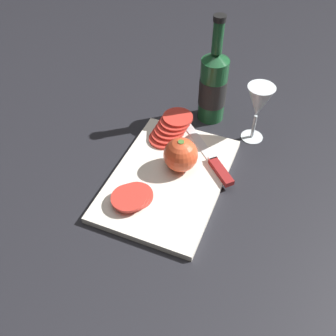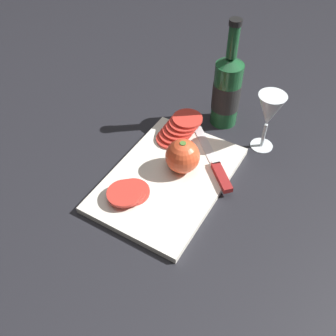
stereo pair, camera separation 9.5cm
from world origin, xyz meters
name	(u,v)px [view 2 (the right image)]	position (x,y,z in m)	size (l,w,h in m)	color
ground_plane	(191,171)	(0.00, 0.00, 0.00)	(3.00, 3.00, 0.00)	black
cutting_board	(168,179)	(0.06, -0.03, 0.01)	(0.38, 0.26, 0.02)	silver
wine_bottle	(227,90)	(-0.23, -0.02, 0.11)	(0.08, 0.08, 0.31)	#194C28
wine_glass	(269,112)	(-0.18, 0.12, 0.11)	(0.07, 0.07, 0.17)	silver
whole_tomato	(183,156)	(0.02, -0.02, 0.06)	(0.09, 0.09, 0.09)	#DB4C28
knife	(218,169)	(-0.02, 0.06, 0.02)	(0.19, 0.20, 0.01)	silver
tomato_slice_stack_near	(128,193)	(0.16, -0.08, 0.03)	(0.10, 0.09, 0.02)	red
tomato_slice_stack_far	(179,129)	(-0.09, -0.09, 0.04)	(0.14, 0.10, 0.04)	red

